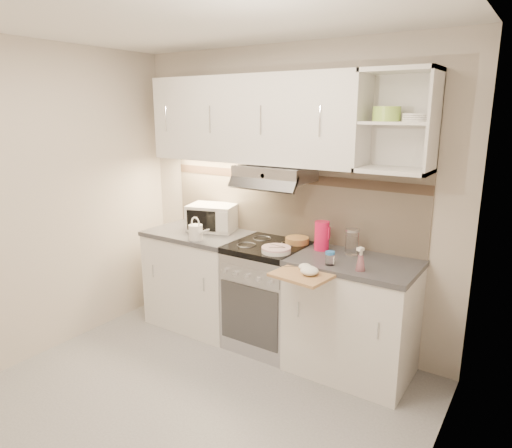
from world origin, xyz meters
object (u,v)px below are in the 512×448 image
at_px(microwave, 212,217).
at_px(watering_can, 196,232).
at_px(electric_range, 268,295).
at_px(plate_stack, 276,250).
at_px(cutting_board, 304,274).
at_px(glass_jar, 352,242).
at_px(pink_pitcher, 322,236).
at_px(spray_bottle, 361,261).

relative_size(microwave, watering_can, 2.09).
distance_m(electric_range, plate_stack, 0.52).
height_order(plate_stack, cutting_board, plate_stack).
height_order(watering_can, glass_jar, same).
relative_size(electric_range, plate_stack, 3.91).
relative_size(microwave, pink_pitcher, 2.12).
xyz_separation_m(electric_range, spray_bottle, (0.86, -0.19, 0.52)).
height_order(watering_can, spray_bottle, watering_can).
xyz_separation_m(watering_can, pink_pitcher, (1.01, 0.33, 0.04)).
relative_size(electric_range, cutting_board, 2.35).
relative_size(watering_can, spray_bottle, 1.30).
relative_size(microwave, spray_bottle, 2.70).
bearing_deg(watering_can, glass_jar, 23.47).
bearing_deg(plate_stack, spray_bottle, -3.05).
xyz_separation_m(pink_pitcher, cutting_board, (0.11, -0.50, -0.14)).
xyz_separation_m(pink_pitcher, spray_bottle, (0.43, -0.29, -0.04)).
distance_m(electric_range, watering_can, 0.82).
relative_size(microwave, cutting_board, 1.27).
height_order(plate_stack, spray_bottle, spray_bottle).
height_order(watering_can, cutting_board, watering_can).
distance_m(microwave, spray_bottle, 1.57).
bearing_deg(watering_can, pink_pitcher, 25.95).
distance_m(watering_can, spray_bottle, 1.45).
bearing_deg(glass_jar, watering_can, -164.66).
xyz_separation_m(microwave, plate_stack, (0.85, -0.27, -0.10)).
distance_m(plate_stack, spray_bottle, 0.70).
distance_m(microwave, glass_jar, 1.35).
distance_m(pink_pitcher, cutting_board, 0.53).
height_order(watering_can, plate_stack, watering_can).
distance_m(electric_range, glass_jar, 0.88).
bearing_deg(plate_stack, cutting_board, -33.63).
xyz_separation_m(electric_range, plate_stack, (0.16, -0.15, 0.47)).
bearing_deg(spray_bottle, watering_can, -157.28).
height_order(electric_range, plate_stack, plate_stack).
bearing_deg(cutting_board, glass_jar, 82.59).
distance_m(glass_jar, cutting_board, 0.55).
xyz_separation_m(electric_range, glass_jar, (0.67, 0.12, 0.55)).
bearing_deg(plate_stack, microwave, 162.43).
xyz_separation_m(microwave, watering_can, (0.09, -0.34, -0.05)).
bearing_deg(electric_range, glass_jar, 10.46).
relative_size(watering_can, plate_stack, 1.02).
height_order(electric_range, glass_jar, glass_jar).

